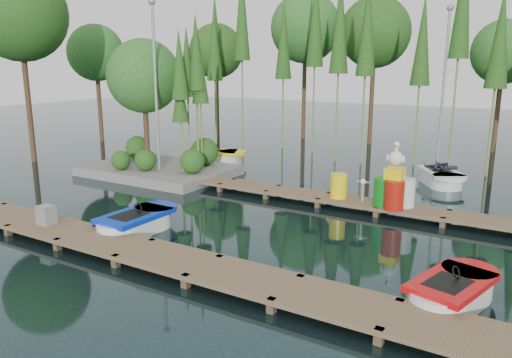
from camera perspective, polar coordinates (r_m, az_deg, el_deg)
The scene contains 15 objects.
ground_plane at distance 16.27m, azimuth -2.43°, elevation -3.91°, with size 90.00×90.00×0.00m, color #1A2F32.
near_dock at distance 12.92m, azimuth -13.73°, elevation -7.82°, with size 18.00×1.50×0.50m.
far_dock at distance 17.80m, azimuth 4.74°, elevation -1.67°, with size 15.00×1.20×0.50m.
island at distance 22.12m, azimuth -11.46°, elevation 8.80°, with size 6.20×4.20×6.75m.
tree_screen at distance 25.86m, azimuth 7.18°, elevation 16.06°, with size 34.42×18.53×10.31m.
lamp_island at distance 20.95m, azimuth -11.45°, elevation 11.52°, with size 0.30×0.30×7.25m.
lamp_rear at distance 24.36m, azimuth 20.75°, elevation 11.14°, with size 0.30×0.30×7.25m.
boat_blue at distance 14.82m, azimuth -13.49°, elevation -4.93°, with size 1.26×2.73×0.91m.
boat_red at distance 11.08m, azimuth 21.52°, elevation -11.94°, with size 1.75×2.75×0.86m.
boat_yellow_far at distance 24.26m, azimuth -4.77°, elevation 2.53°, with size 3.21×2.40×1.46m.
boat_white_far at distance 21.22m, azimuth 20.38°, elevation 0.14°, with size 2.49×2.97×1.29m.
utility_cabinet at distance 15.31m, azimuth -22.84°, elevation -3.83°, with size 0.45×0.38×0.55m, color gray.
yellow_barrel at distance 17.07m, azimuth 9.43°, elevation -0.77°, with size 0.55×0.55×0.83m, color yellow.
drum_cluster at distance 16.28m, azimuth 15.53°, elevation -1.04°, with size 1.21×1.11×2.10m.
seagull_post at distance 16.76m, azimuth 12.13°, elevation -0.82°, with size 0.47×0.26×0.76m.
Camera 1 is at (8.70, -12.89, 4.79)m, focal length 35.00 mm.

